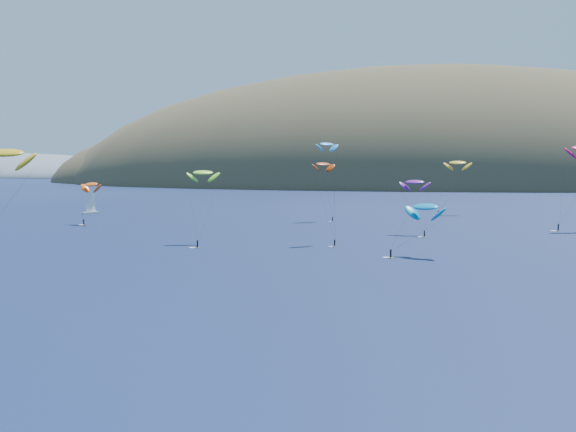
# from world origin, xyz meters

# --- Properties ---
(ground) EXTENTS (2800.00, 2800.00, 0.00)m
(ground) POSITION_xyz_m (0.00, 0.00, 0.00)
(ground) COLOR black
(ground) RESTS_ON ground
(island) EXTENTS (730.00, 300.00, 210.00)m
(island) POSITION_xyz_m (39.40, 562.36, -10.74)
(island) COLOR #3D3526
(island) RESTS_ON ground
(headland) EXTENTS (460.00, 250.00, 60.00)m
(headland) POSITION_xyz_m (-445.26, 750.08, -3.36)
(headland) COLOR slate
(headland) RESTS_ON ground
(sailboat) EXTENTS (9.04, 8.37, 10.79)m
(sailboat) POSITION_xyz_m (-86.00, 194.82, 0.92)
(sailboat) COLOR silver
(sailboat) RESTS_ON ground
(kitesurfer_1) EXTENTS (9.38, 8.45, 14.94)m
(kitesurfer_1) POSITION_xyz_m (-64.70, 152.35, 12.54)
(kitesurfer_1) COLOR gold
(kitesurfer_1) RESTS_ON ground
(kitesurfer_2) EXTENTS (11.54, 13.73, 24.80)m
(kitesurfer_2) POSITION_xyz_m (-31.91, 51.10, 21.80)
(kitesurfer_2) COLOR gold
(kitesurfer_2) RESTS_ON ground
(kitesurfer_3) EXTENTS (8.41, 14.94, 19.42)m
(kitesurfer_3) POSITION_xyz_m (-13.10, 107.69, 17.24)
(kitesurfer_3) COLOR gold
(kitesurfer_3) RESTS_ON ground
(kitesurfer_4) EXTENTS (8.52, 9.19, 27.67)m
(kitesurfer_4) POSITION_xyz_m (4.99, 183.44, 25.34)
(kitesurfer_4) COLOR gold
(kitesurfer_4) RESTS_ON ground
(kitesurfer_5) EXTENTS (12.78, 9.39, 13.22)m
(kitesurfer_5) POSITION_xyz_m (41.62, 91.28, 10.57)
(kitesurfer_5) COLOR gold
(kitesurfer_5) RESTS_ON ground
(kitesurfer_6) EXTENTS (8.38, 10.86, 16.54)m
(kitesurfer_6) POSITION_xyz_m (36.50, 141.32, 14.26)
(kitesurfer_6) COLOR gold
(kitesurfer_6) RESTS_ON ground
(kitesurfer_9) EXTENTS (7.50, 9.30, 21.09)m
(kitesurfer_9) POSITION_xyz_m (16.20, 111.50, 19.28)
(kitesurfer_9) COLOR gold
(kitesurfer_9) RESTS_ON ground
(kitesurfer_11) EXTENTS (12.12, 11.46, 21.75)m
(kitesurfer_11) POSITION_xyz_m (47.43, 221.39, 19.05)
(kitesurfer_11) COLOR gold
(kitesurfer_11) RESTS_ON ground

